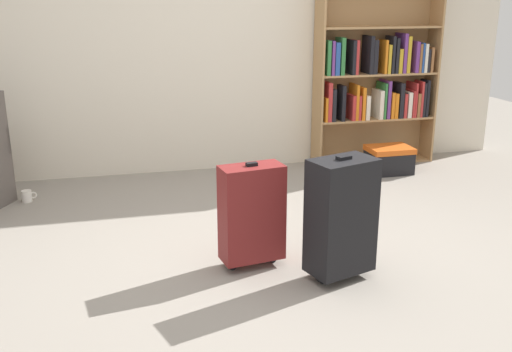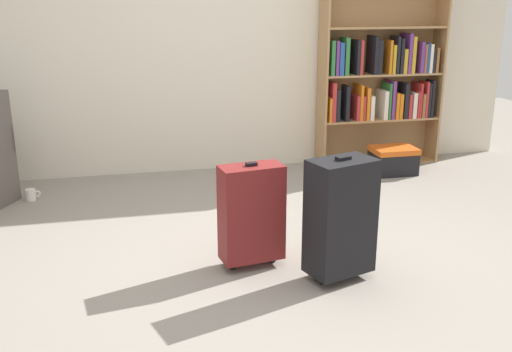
{
  "view_description": "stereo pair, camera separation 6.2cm",
  "coord_description": "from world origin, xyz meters",
  "px_view_note": "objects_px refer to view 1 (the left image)",
  "views": [
    {
      "loc": [
        -0.94,
        -3.27,
        1.61
      ],
      "look_at": [
        -0.12,
        0.06,
        0.55
      ],
      "focal_mm": 41.23,
      "sensor_mm": 36.0,
      "label": 1
    },
    {
      "loc": [
        -0.88,
        -3.29,
        1.61
      ],
      "look_at": [
        -0.12,
        0.06,
        0.55
      ],
      "focal_mm": 41.23,
      "sensor_mm": 36.0,
      "label": 2
    }
  ],
  "objects_px": {
    "bookshelf": "(376,77)",
    "suitcase_black": "(341,216)",
    "mug": "(27,196)",
    "storage_box": "(389,159)",
    "suitcase_dark_red": "(252,213)"
  },
  "relations": [
    {
      "from": "suitcase_black",
      "to": "bookshelf",
      "type": "bearing_deg",
      "value": 61.43
    },
    {
      "from": "storage_box",
      "to": "suitcase_black",
      "type": "xyz_separation_m",
      "value": [
        -1.25,
        -1.91,
        0.26
      ]
    },
    {
      "from": "bookshelf",
      "to": "suitcase_black",
      "type": "relative_size",
      "value": 2.33
    },
    {
      "from": "bookshelf",
      "to": "suitcase_black",
      "type": "height_order",
      "value": "bookshelf"
    },
    {
      "from": "bookshelf",
      "to": "suitcase_black",
      "type": "distance_m",
      "value": 2.66
    },
    {
      "from": "bookshelf",
      "to": "suitcase_black",
      "type": "bearing_deg",
      "value": -118.57
    },
    {
      "from": "bookshelf",
      "to": "suitcase_black",
      "type": "xyz_separation_m",
      "value": [
        -1.25,
        -2.3,
        -0.46
      ]
    },
    {
      "from": "mug",
      "to": "suitcase_dark_red",
      "type": "bearing_deg",
      "value": -46.31
    },
    {
      "from": "mug",
      "to": "suitcase_black",
      "type": "bearing_deg",
      "value": -43.33
    },
    {
      "from": "bookshelf",
      "to": "suitcase_dark_red",
      "type": "height_order",
      "value": "bookshelf"
    },
    {
      "from": "mug",
      "to": "storage_box",
      "type": "relative_size",
      "value": 0.3
    },
    {
      "from": "suitcase_dark_red",
      "to": "storage_box",
      "type": "bearing_deg",
      "value": 43.54
    },
    {
      "from": "mug",
      "to": "storage_box",
      "type": "distance_m",
      "value": 3.22
    },
    {
      "from": "mug",
      "to": "suitcase_black",
      "type": "xyz_separation_m",
      "value": [
        1.97,
        -1.85,
        0.34
      ]
    },
    {
      "from": "mug",
      "to": "storage_box",
      "type": "height_order",
      "value": "storage_box"
    }
  ]
}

